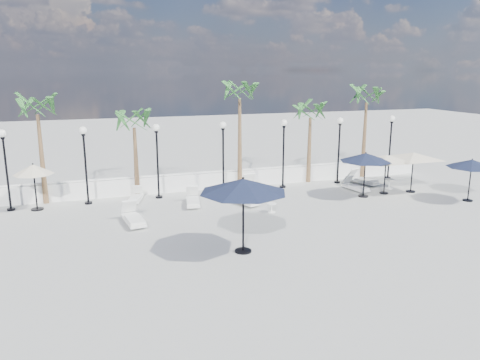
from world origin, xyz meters
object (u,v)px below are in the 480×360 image
object	(u,v)px
lounger_3	(253,187)
parasol_cream_sq_b	(414,153)
parasol_cream_sq_a	(386,155)
lounger_7	(363,180)
parasol_cream_small	(33,170)
lounger_6	(356,187)
lounger_0	(136,197)
lounger_2	(133,218)
parasol_navy_mid	(366,158)
parasol_navy_right	(472,164)
parasol_navy_left	(243,186)
lounger_4	(193,200)
lounger_5	(242,199)

from	to	relation	value
lounger_3	parasol_cream_sq_b	xyz separation A→B (m)	(8.10, -2.87, 1.90)
lounger_3	parasol_cream_sq_a	bearing A→B (deg)	-22.93
lounger_7	parasol_cream_sq_b	size ratio (longest dim) A/B	0.44
lounger_7	parasol_cream_small	xyz separation A→B (m)	(-17.60, 0.41, 1.69)
lounger_3	lounger_6	world-z (taller)	lounger_3
lounger_0	lounger_7	distance (m)	12.98
lounger_2	parasol_navy_mid	xyz separation A→B (m)	(11.93, 0.69, 1.82)
parasol_navy_mid	parasol_cream_sq_a	xyz separation A→B (m)	(1.42, 0.21, -0.00)
lounger_0	parasol_navy_right	bearing A→B (deg)	-1.63
lounger_2	parasol_navy_left	world-z (taller)	parasol_navy_left
lounger_7	lounger_0	bearing A→B (deg)	158.67
parasol_navy_mid	parasol_navy_right	world-z (taller)	parasol_navy_mid
lounger_3	parasol_cream_sq_b	distance (m)	8.80
lounger_2	parasol_cream_sq_a	bearing A→B (deg)	-2.74
lounger_4	parasol_cream_sq_b	world-z (taller)	parasol_cream_sq_b
lounger_2	lounger_7	bearing A→B (deg)	6.57
parasol_navy_right	parasol_cream_sq_b	bearing A→B (deg)	123.14
lounger_2	lounger_5	xyz separation A→B (m)	(5.46, 1.43, -0.01)
lounger_7	parasol_cream_sq_a	size ratio (longest dim) A/B	0.45
lounger_6	parasol_cream_small	xyz separation A→B (m)	(-16.34, 1.63, 1.72)
lounger_7	parasol_cream_sq_b	bearing A→B (deg)	-78.83
lounger_4	parasol_navy_left	world-z (taller)	parasol_navy_left
lounger_5	lounger_6	distance (m)	6.78
lounger_5	lounger_4	bearing A→B (deg)	143.83
lounger_4	parasol_cream_sq_b	size ratio (longest dim) A/B	0.44
lounger_4	parasol_navy_mid	world-z (taller)	parasol_navy_mid
lounger_6	lounger_7	xyz separation A→B (m)	(1.25, 1.23, 0.03)
parasol_cream_sq_a	lounger_0	bearing A→B (deg)	168.22
parasol_navy_left	lounger_0	bearing A→B (deg)	109.97
lounger_3	lounger_5	xyz separation A→B (m)	(-1.36, -2.16, -0.00)
lounger_0	parasol_cream_sq_a	world-z (taller)	parasol_cream_sq_a
parasol_navy_right	parasol_cream_small	size ratio (longest dim) A/B	1.08
lounger_4	parasol_navy_mid	distance (m)	9.12
parasol_cream_sq_b	parasol_cream_small	xyz separation A→B (m)	(-19.04, 2.85, -0.23)
parasol_cream_sq_b	parasol_cream_sq_a	bearing A→B (deg)	173.34
parasol_navy_right	parasol_cream_sq_a	world-z (taller)	parasol_cream_sq_a
parasol_navy_mid	parasol_cream_sq_a	world-z (taller)	parasol_navy_mid
parasol_navy_left	parasol_cream_small	distance (m)	11.11
lounger_6	parasol_cream_sq_a	size ratio (longest dim) A/B	0.39
lounger_0	lounger_5	size ratio (longest dim) A/B	0.82
lounger_5	lounger_2	bearing A→B (deg)	172.67
parasol_navy_right	lounger_0	bearing A→B (deg)	161.73
parasol_navy_mid	parasol_cream_sq_b	bearing A→B (deg)	0.44
lounger_6	parasol_cream_sq_a	xyz separation A→B (m)	(1.12, -1.03, 1.87)
lounger_0	parasol_navy_right	distance (m)	16.94
lounger_3	parasol_navy_mid	distance (m)	6.14
lounger_3	parasol_navy_mid	bearing A→B (deg)	-30.08
lounger_2	lounger_7	distance (m)	13.84
parasol_navy_right	parasol_cream_sq_a	size ratio (longest dim) A/B	0.53
parasol_cream_sq_a	parasol_cream_sq_b	world-z (taller)	parasol_cream_sq_b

